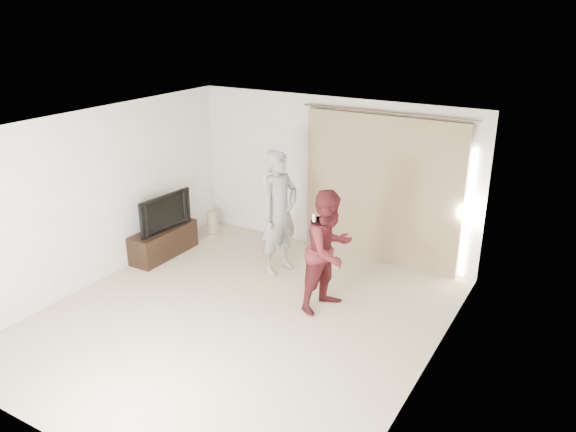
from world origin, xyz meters
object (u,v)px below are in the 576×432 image
object	(u,v)px
tv_console	(164,242)
person_woman	(329,251)
tv	(161,211)
person_man	(279,212)

from	to	relation	value
tv_console	person_woman	size ratio (longest dim) A/B	0.73
tv_console	tv	size ratio (longest dim) A/B	1.19
tv_console	person_man	xyz separation A→B (m)	(1.97, 0.49, 0.74)
person_woman	tv	bearing A→B (deg)	177.17
tv	person_man	bearing A→B (deg)	-70.87
tv_console	tv	distance (m)	0.54
person_man	tv_console	bearing A→B (deg)	-166.04
tv_console	person_man	bearing A→B (deg)	13.96
tv	person_woman	xyz separation A→B (m)	(3.15, -0.16, 0.07)
tv_console	person_woman	distance (m)	3.21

